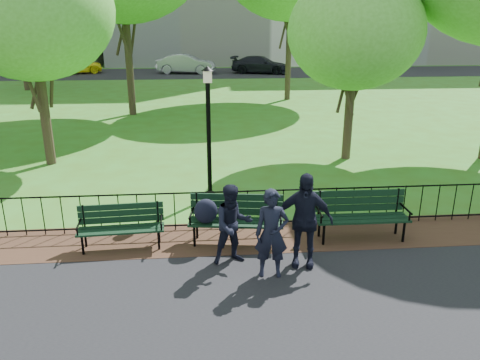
{
  "coord_description": "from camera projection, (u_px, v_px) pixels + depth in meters",
  "views": [
    {
      "loc": [
        -0.8,
        -7.55,
        4.42
      ],
      "look_at": [
        -0.01,
        1.5,
        1.31
      ],
      "focal_mm": 35.0,
      "sensor_mm": 36.0,
      "label": 1
    }
  ],
  "objects": [
    {
      "name": "sedan_dark",
      "position": [
        261.0,
        65.0,
        41.06
      ],
      "size": [
        5.52,
        3.56,
        1.49
      ],
      "primitive_type": "imported",
      "rotation": [
        0.0,
        0.0,
        1.26
      ],
      "color": "black",
      "rests_on": "far_street"
    },
    {
      "name": "dirt_strip",
      "position": [
        240.0,
        237.0,
        10.02
      ],
      "size": [
        60.0,
        1.6,
        0.01
      ],
      "primitive_type": "cube",
      "color": "#351F15",
      "rests_on": "ground"
    },
    {
      "name": "far_street",
      "position": [
        207.0,
        73.0,
        41.61
      ],
      "size": [
        70.0,
        9.0,
        0.01
      ],
      "primitive_type": "cube",
      "color": "black",
      "rests_on": "ground"
    },
    {
      "name": "lamppost",
      "position": [
        209.0,
        129.0,
        11.71
      ],
      "size": [
        0.3,
        0.3,
        3.39
      ],
      "color": "black",
      "rests_on": "ground"
    },
    {
      "name": "taxi",
      "position": [
        74.0,
        65.0,
        40.68
      ],
      "size": [
        5.03,
        3.62,
        1.59
      ],
      "primitive_type": "imported",
      "rotation": [
        0.0,
        0.0,
        1.99
      ],
      "color": "yellow",
      "rests_on": "far_street"
    },
    {
      "name": "park_bench_main",
      "position": [
        222.0,
        213.0,
        9.56
      ],
      "size": [
        1.99,
        0.86,
        1.1
      ],
      "rotation": [
        0.0,
        0.0,
        -0.14
      ],
      "color": "black",
      "rests_on": "ground"
    },
    {
      "name": "sedan_silver",
      "position": [
        186.0,
        64.0,
        40.95
      ],
      "size": [
        5.31,
        2.69,
        1.67
      ],
      "primitive_type": "imported",
      "rotation": [
        0.0,
        0.0,
        1.38
      ],
      "color": "#9DA0A5",
      "rests_on": "far_street"
    },
    {
      "name": "tree_near_w",
      "position": [
        31.0,
        10.0,
        13.73
      ],
      "size": [
        4.88,
        4.88,
        6.8
      ],
      "color": "#2D2116",
      "rests_on": "ground"
    },
    {
      "name": "person_left",
      "position": [
        272.0,
        234.0,
        8.29
      ],
      "size": [
        0.64,
        0.45,
        1.64
      ],
      "primitive_type": "imported",
      "rotation": [
        0.0,
        0.0,
        -0.1
      ],
      "color": "black",
      "rests_on": "asphalt_path"
    },
    {
      "name": "ground",
      "position": [
        247.0,
        274.0,
        8.61
      ],
      "size": [
        120.0,
        120.0,
        0.0
      ],
      "primitive_type": "plane",
      "color": "#3C631A"
    },
    {
      "name": "tree_near_e",
      "position": [
        355.0,
        32.0,
        14.53
      ],
      "size": [
        4.22,
        4.22,
        5.89
      ],
      "color": "#2D2116",
      "rests_on": "ground"
    },
    {
      "name": "person_right",
      "position": [
        304.0,
        220.0,
        8.64
      ],
      "size": [
        1.14,
        0.67,
        1.83
      ],
      "primitive_type": "imported",
      "rotation": [
        0.0,
        0.0,
        -0.23
      ],
      "color": "black",
      "rests_on": "asphalt_path"
    },
    {
      "name": "iron_fence",
      "position": [
        238.0,
        208.0,
        10.34
      ],
      "size": [
        24.06,
        0.06,
        1.0
      ],
      "color": "black",
      "rests_on": "ground"
    },
    {
      "name": "park_bench_left_a",
      "position": [
        121.0,
        222.0,
        9.47
      ],
      "size": [
        1.74,
        0.63,
        0.97
      ],
      "rotation": [
        0.0,
        0.0,
        0.06
      ],
      "color": "black",
      "rests_on": "ground"
    },
    {
      "name": "person_mid",
      "position": [
        233.0,
        224.0,
        8.77
      ],
      "size": [
        0.83,
        0.55,
        1.56
      ],
      "primitive_type": "imported",
      "rotation": [
        0.0,
        0.0,
        0.22
      ],
      "color": "black",
      "rests_on": "asphalt_path"
    },
    {
      "name": "park_bench_right_a",
      "position": [
        361.0,
        210.0,
        9.85
      ],
      "size": [
        1.96,
        0.63,
        1.11
      ],
      "rotation": [
        0.0,
        0.0,
        -0.01
      ],
      "color": "black",
      "rests_on": "ground"
    }
  ]
}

